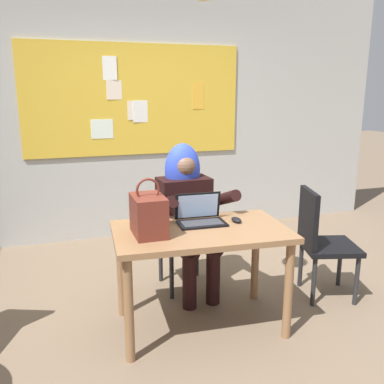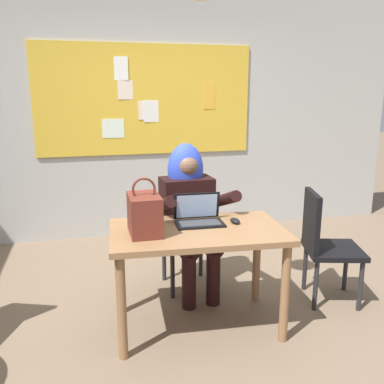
# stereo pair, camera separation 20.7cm
# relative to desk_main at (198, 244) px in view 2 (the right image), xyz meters

# --- Properties ---
(ground_plane) EXTENTS (24.00, 24.00, 0.00)m
(ground_plane) POSITION_rel_desk_main_xyz_m (-0.03, 0.02, -0.63)
(ground_plane) COLOR #75604C
(wall_back_bulletin) EXTENTS (6.17, 2.33, 2.77)m
(wall_back_bulletin) POSITION_rel_desk_main_xyz_m (-0.03, 2.14, 0.77)
(wall_back_bulletin) COLOR #B2B2AD
(wall_back_bulletin) RESTS_ON ground
(desk_main) EXTENTS (1.23, 0.78, 0.73)m
(desk_main) POSITION_rel_desk_main_xyz_m (0.00, 0.00, 0.00)
(desk_main) COLOR #8E6642
(desk_main) RESTS_ON ground
(chair_at_desk) EXTENTS (0.43, 0.43, 0.89)m
(chair_at_desk) POSITION_rel_desk_main_xyz_m (0.08, 0.71, -0.14)
(chair_at_desk) COLOR black
(chair_at_desk) RESTS_ON ground
(person_costumed) EXTENTS (0.62, 0.63, 1.24)m
(person_costumed) POSITION_rel_desk_main_xyz_m (0.08, 0.58, 0.10)
(person_costumed) COLOR black
(person_costumed) RESTS_ON ground
(laptop) EXTENTS (0.35, 0.25, 0.21)m
(laptop) POSITION_rel_desk_main_xyz_m (0.04, 0.13, 0.15)
(laptop) COLOR black
(laptop) RESTS_ON desk_main
(computer_mouse) EXTENTS (0.07, 0.11, 0.03)m
(computer_mouse) POSITION_rel_desk_main_xyz_m (0.29, 0.06, 0.12)
(computer_mouse) COLOR black
(computer_mouse) RESTS_ON desk_main
(handbag) EXTENTS (0.20, 0.30, 0.38)m
(handbag) POSITION_rel_desk_main_xyz_m (-0.36, 0.00, 0.24)
(handbag) COLOR maroon
(handbag) RESTS_ON desk_main
(chair_extra_corner) EXTENTS (0.52, 0.52, 0.90)m
(chair_extra_corner) POSITION_rel_desk_main_xyz_m (1.06, 0.13, -0.13)
(chair_extra_corner) COLOR black
(chair_extra_corner) RESTS_ON ground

